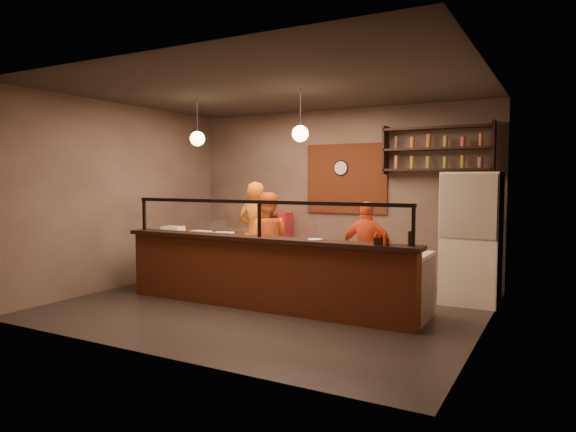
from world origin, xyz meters
The scene contains 29 objects.
floor centered at (0.00, 0.00, 0.00)m, with size 6.00×6.00×0.00m, color black.
ceiling centered at (0.00, 0.00, 3.20)m, with size 6.00×6.00×0.00m, color #332D27.
wall_back centered at (0.00, 2.50, 1.60)m, with size 6.00×6.00×0.00m, color #725E54.
wall_left centered at (-3.00, 0.00, 1.60)m, with size 5.00×5.00×0.00m, color #725E54.
wall_right centered at (3.00, 0.00, 1.60)m, with size 5.00×5.00×0.00m, color #725E54.
wall_front centered at (0.00, -2.50, 1.60)m, with size 6.00×6.00×0.00m, color #725E54.
brick_patch centered at (0.20, 2.47, 1.90)m, with size 1.60×0.04×1.30m, color brown.
service_counter centered at (0.00, -0.30, 0.50)m, with size 4.60×0.25×1.00m, color brown.
counter_ledge centered at (0.00, -0.30, 1.03)m, with size 4.70×0.37×0.06m, color black.
worktop_cabinet centered at (0.00, 0.20, 0.42)m, with size 4.60×0.75×0.85m, color gray.
worktop centered at (0.00, 0.20, 0.88)m, with size 4.60×0.75×0.05m, color beige.
sneeze_guard centered at (0.00, -0.30, 1.37)m, with size 4.50×0.05×0.52m.
wall_shelving centered at (1.90, 2.32, 2.40)m, with size 1.84×0.28×0.85m.
wall_clock centered at (0.10, 2.46, 2.10)m, with size 0.30×0.30×0.04m, color black.
pendant_left centered at (-1.50, 0.20, 2.55)m, with size 0.24×0.24×0.77m.
pendant_right centered at (0.40, 0.20, 2.55)m, with size 0.24×0.24×0.77m.
cook_left centered at (-1.01, 1.20, 0.92)m, with size 0.67×0.44×1.85m, color orange.
cook_mid centered at (-0.62, 0.92, 0.83)m, with size 0.81×0.63×1.67m, color #DB5A14.
cook_right centered at (1.08, 1.23, 0.77)m, with size 0.90×0.38×1.54m, color red.
fridge centered at (2.60, 1.61, 1.00)m, with size 0.83×0.77×1.99m, color #EBE6C7.
red_cooler centered at (-1.14, 2.15, 0.62)m, with size 0.53×0.49×1.24m, color #B50C23.
pizza_dough centered at (-0.52, 0.17, 0.91)m, with size 0.56×0.56×0.01m, color beige.
prep_tub_a centered at (-2.15, 0.31, 0.98)m, with size 0.34×0.27×0.17m, color white.
prep_tub_b centered at (-0.96, 0.15, 0.97)m, with size 0.28×0.23×0.14m, color silver.
prep_tub_c centered at (-1.31, -0.01, 0.98)m, with size 0.32×0.25×0.16m, color white.
rolling_pin centered at (-1.44, 0.22, 0.93)m, with size 0.06×0.06×0.35m, color yellow.
condiment_caddy centered at (1.84, -0.36, 1.11)m, with size 0.18×0.14×0.10m, color black.
pepper_mill centered at (2.17, -0.29, 1.15)m, with size 0.04×0.04×0.18m, color black.
small_plate centered at (0.87, -0.27, 1.07)m, with size 0.19×0.19×0.01m, color silver.
Camera 1 is at (3.87, -6.52, 1.87)m, focal length 32.00 mm.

